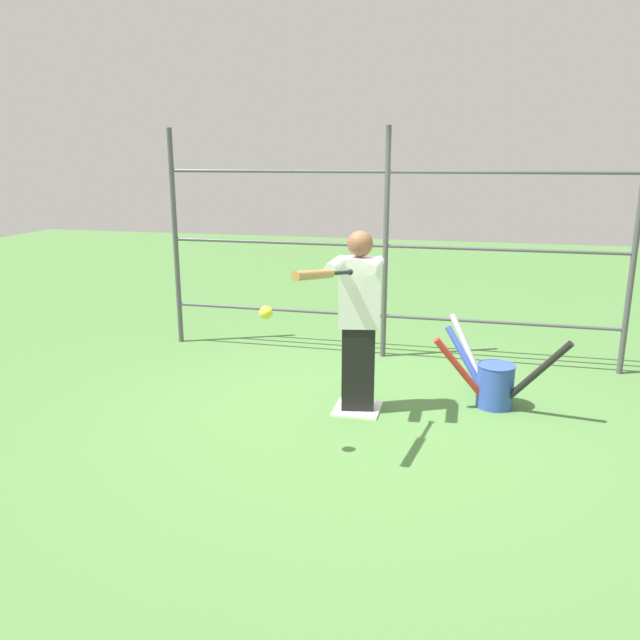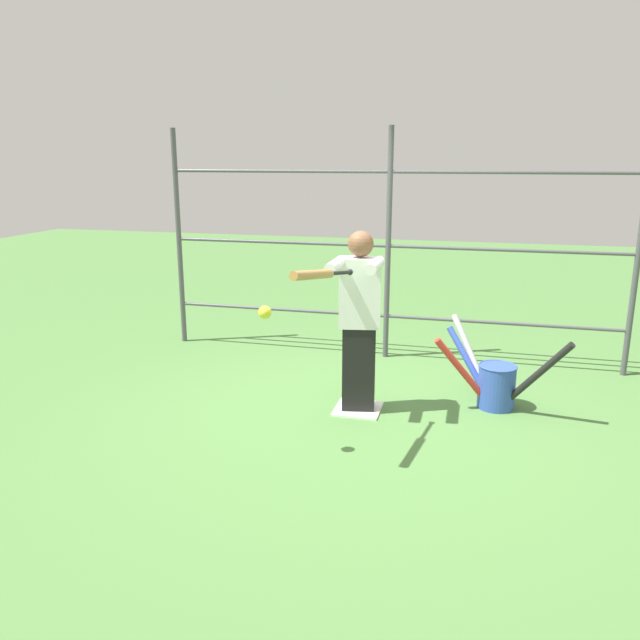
# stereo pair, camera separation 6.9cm
# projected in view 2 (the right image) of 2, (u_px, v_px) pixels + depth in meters

# --- Properties ---
(ground_plane) EXTENTS (24.00, 24.00, 0.00)m
(ground_plane) POSITION_uv_depth(u_px,v_px,m) (358.00, 410.00, 5.55)
(ground_plane) COLOR #4C7A3D
(home_plate) EXTENTS (0.40, 0.40, 0.02)m
(home_plate) POSITION_uv_depth(u_px,v_px,m) (358.00, 409.00, 5.54)
(home_plate) COLOR white
(home_plate) RESTS_ON ground
(fence_backstop) EXTENTS (5.02, 0.06, 2.50)m
(fence_backstop) POSITION_uv_depth(u_px,v_px,m) (388.00, 246.00, 6.73)
(fence_backstop) COLOR #4C4C51
(fence_backstop) RESTS_ON ground
(batter) EXTENTS (0.40, 0.58, 1.59)m
(batter) POSITION_uv_depth(u_px,v_px,m) (359.00, 317.00, 5.31)
(batter) COLOR black
(batter) RESTS_ON ground
(baseball_bat_swinging) EXTENTS (0.25, 0.90, 0.17)m
(baseball_bat_swinging) POSITION_uv_depth(u_px,v_px,m) (318.00, 274.00, 4.33)
(baseball_bat_swinging) COLOR black
(softball_in_flight) EXTENTS (0.10, 0.10, 0.10)m
(softball_in_flight) POSITION_uv_depth(u_px,v_px,m) (265.00, 312.00, 4.41)
(softball_in_flight) COLOR yellow
(bat_bucket) EXTENTS (1.15, 0.83, 0.74)m
(bat_bucket) POSITION_uv_depth(u_px,v_px,m) (494.00, 382.00, 5.56)
(bat_bucket) COLOR #3351B2
(bat_bucket) RESTS_ON ground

